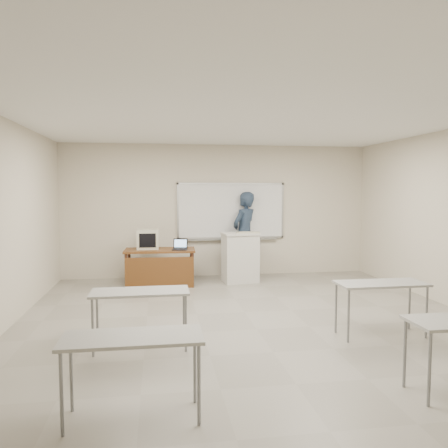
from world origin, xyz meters
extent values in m
cube|color=gray|center=(0.00, 0.00, -0.01)|extent=(7.00, 8.00, 0.01)
cube|color=white|center=(0.30, 3.97, 1.50)|extent=(2.40, 0.03, 1.20)
cube|color=#B7BABC|center=(0.30, 3.97, 2.12)|extent=(2.48, 0.04, 0.04)
cube|color=#B7BABC|center=(0.30, 3.97, 0.88)|extent=(2.48, 0.04, 0.04)
cube|color=#B7BABC|center=(-0.92, 3.97, 1.50)|extent=(0.04, 0.04, 1.28)
cube|color=#B7BABC|center=(1.52, 3.97, 1.50)|extent=(0.04, 0.04, 1.28)
cube|color=#B7BABC|center=(0.30, 3.92, 0.84)|extent=(2.16, 0.07, 0.02)
cube|color=gray|center=(-1.60, -0.50, 0.71)|extent=(1.20, 0.50, 0.03)
cylinder|color=slate|center=(-2.15, -0.70, 0.35)|extent=(0.03, 0.03, 0.70)
cylinder|color=slate|center=(-1.05, -0.70, 0.35)|extent=(0.03, 0.03, 0.70)
cylinder|color=slate|center=(-2.15, -0.30, 0.35)|extent=(0.03, 0.03, 0.70)
cylinder|color=slate|center=(-1.05, -0.30, 0.35)|extent=(0.03, 0.03, 0.70)
cube|color=gray|center=(1.60, -0.50, 0.71)|extent=(1.20, 0.50, 0.03)
cylinder|color=slate|center=(1.05, -0.70, 0.35)|extent=(0.03, 0.03, 0.70)
cylinder|color=slate|center=(2.15, -0.70, 0.35)|extent=(0.03, 0.03, 0.70)
cylinder|color=slate|center=(1.05, -0.30, 0.35)|extent=(0.03, 0.03, 0.70)
cylinder|color=slate|center=(2.15, -0.30, 0.35)|extent=(0.03, 0.03, 0.70)
cube|color=gray|center=(-1.60, -2.20, 0.71)|extent=(1.20, 0.50, 0.03)
cylinder|color=slate|center=(-2.15, -2.40, 0.35)|extent=(0.03, 0.03, 0.70)
cylinder|color=slate|center=(-1.05, -2.40, 0.35)|extent=(0.03, 0.03, 0.70)
cylinder|color=slate|center=(-2.15, -2.00, 0.35)|extent=(0.03, 0.03, 0.70)
cylinder|color=slate|center=(-1.05, -2.00, 0.35)|extent=(0.03, 0.03, 0.70)
cylinder|color=slate|center=(1.05, -2.40, 0.35)|extent=(0.03, 0.03, 0.70)
cylinder|color=slate|center=(1.05, -2.00, 0.35)|extent=(0.03, 0.03, 0.70)
cube|color=brown|center=(-1.34, 3.16, 0.73)|extent=(1.44, 0.72, 0.04)
cube|color=brown|center=(-1.34, 2.82, 0.32)|extent=(1.37, 0.03, 0.63)
cylinder|color=#402215|center=(-2.00, 2.86, 0.35)|extent=(0.06, 0.06, 0.71)
cylinder|color=#402215|center=(-0.67, 2.86, 0.35)|extent=(0.06, 0.06, 0.71)
cylinder|color=#402215|center=(-2.00, 3.46, 0.35)|extent=(0.06, 0.06, 0.71)
cylinder|color=#402215|center=(-0.67, 3.46, 0.35)|extent=(0.06, 0.06, 0.71)
cube|color=beige|center=(0.37, 3.20, 0.51)|extent=(0.71, 0.51, 1.02)
cube|color=beige|center=(0.37, 3.20, 1.04)|extent=(0.75, 0.55, 0.04)
cube|color=#B6B198|center=(-1.59, 3.31, 0.95)|extent=(0.42, 0.44, 0.40)
cube|color=#B6B198|center=(-1.59, 3.07, 0.95)|extent=(0.44, 0.04, 0.42)
cube|color=black|center=(-1.59, 3.04, 0.95)|extent=(0.34, 0.01, 0.29)
cube|color=black|center=(-0.94, 2.98, 0.76)|extent=(0.30, 0.22, 0.02)
cube|color=black|center=(-0.94, 2.97, 0.77)|extent=(0.24, 0.13, 0.01)
cube|color=black|center=(-0.94, 3.11, 0.87)|extent=(0.30, 0.07, 0.20)
cube|color=#8BB6E2|center=(-0.94, 3.10, 0.87)|extent=(0.25, 0.05, 0.16)
ellipsoid|color=#B4B8BC|center=(-0.91, 3.21, 0.77)|extent=(0.11, 0.07, 0.04)
cube|color=#B6B198|center=(0.52, 3.08, 1.08)|extent=(0.50, 0.17, 0.03)
imported|color=black|center=(0.60, 3.87, 0.97)|extent=(0.84, 0.81, 1.93)
camera|label=1|loc=(-1.37, -5.92, 1.97)|focal=35.00mm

